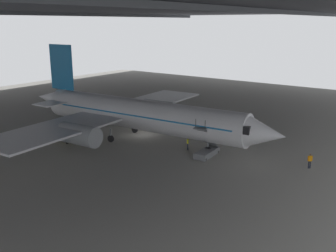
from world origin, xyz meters
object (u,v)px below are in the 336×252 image
airplane_main (136,114)px  baggage_tug (68,138)px  crew_worker_by_stairs (188,143)px  boarding_stairs (207,150)px  crew_worker_near_nose (310,160)px

airplane_main → baggage_tug: bearing=131.2°
airplane_main → crew_worker_by_stairs: airplane_main is taller
airplane_main → baggage_tug: airplane_main is taller
boarding_stairs → crew_worker_near_nose: size_ratio=2.89×
airplane_main → boarding_stairs: airplane_main is taller
boarding_stairs → crew_worker_by_stairs: boarding_stairs is taller
airplane_main → boarding_stairs: (0.03, -10.94, -2.85)m
boarding_stairs → crew_worker_near_nose: 11.53m
crew_worker_near_nose → boarding_stairs: bearing=105.7°
airplane_main → crew_worker_by_stairs: 8.28m
airplane_main → crew_worker_near_nose: airplane_main is taller
airplane_main → crew_worker_by_stairs: (0.69, -7.80, -2.70)m
airplane_main → baggage_tug: size_ratio=16.49×
boarding_stairs → crew_worker_by_stairs: size_ratio=3.05×
boarding_stairs → baggage_tug: 18.79m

